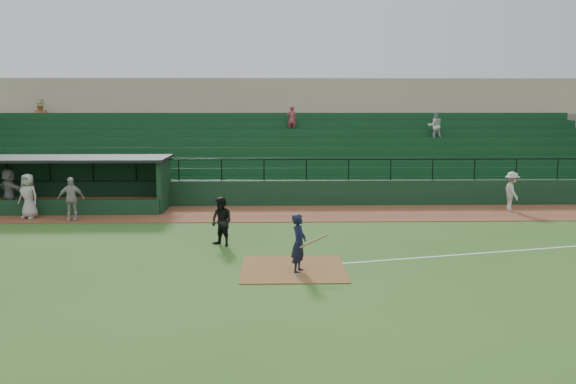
{
  "coord_description": "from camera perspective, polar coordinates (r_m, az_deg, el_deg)",
  "views": [
    {
      "loc": [
        -0.58,
        -17.92,
        4.71
      ],
      "look_at": [
        0.0,
        5.0,
        1.4
      ],
      "focal_mm": 37.46,
      "sensor_mm": 36.0,
      "label": 1
    }
  ],
  "objects": [
    {
      "name": "warning_track",
      "position": [
        26.35,
        -0.17,
        -2.05
      ],
      "size": [
        40.0,
        4.0,
        0.03
      ],
      "primitive_type": "cube",
      "color": "brown",
      "rests_on": "ground"
    },
    {
      "name": "home_plate_dirt",
      "position": [
        17.57,
        0.5,
        -7.29
      ],
      "size": [
        3.0,
        3.0,
        0.03
      ],
      "primitive_type": "cube",
      "color": "brown",
      "rests_on": "ground"
    },
    {
      "name": "foul_line",
      "position": [
        21.48,
        22.23,
        -5.06
      ],
      "size": [
        17.49,
        4.44,
        0.01
      ],
      "primitive_type": "cube",
      "rotation": [
        0.0,
        0.0,
        0.24
      ],
      "color": "white",
      "rests_on": "ground"
    },
    {
      "name": "dugout",
      "position": [
        29.16,
        -19.77,
        1.08
      ],
      "size": [
        8.9,
        3.2,
        2.42
      ],
      "color": "black",
      "rests_on": "ground"
    },
    {
      "name": "batter_at_plate",
      "position": [
        17.04,
        1.05,
        -4.9
      ],
      "size": [
        1.09,
        0.72,
        1.69
      ],
      "color": "black",
      "rests_on": "ground"
    },
    {
      "name": "dugout_player_c",
      "position": [
        29.24,
        -24.93,
        0.18
      ],
      "size": [
        1.8,
        1.54,
        1.96
      ],
      "primitive_type": "imported",
      "rotation": [
        0.0,
        0.0,
        2.5
      ],
      "color": "#9A9690",
      "rests_on": "warning_track"
    },
    {
      "name": "runner",
      "position": [
        28.54,
        20.47,
        0.05
      ],
      "size": [
        0.68,
        1.16,
        1.76
      ],
      "primitive_type": "imported",
      "rotation": [
        0.0,
        0.0,
        1.55
      ],
      "color": "#ADA7A1",
      "rests_on": "warning_track"
    },
    {
      "name": "dugout_player_a",
      "position": [
        26.11,
        -19.91,
        -0.61
      ],
      "size": [
        1.12,
        0.64,
        1.79
      ],
      "primitive_type": "imported",
      "rotation": [
        0.0,
        0.0,
        0.2
      ],
      "color": "#ABA6A0",
      "rests_on": "warning_track"
    },
    {
      "name": "umpire",
      "position": [
        20.35,
        -6.31,
        -2.82
      ],
      "size": [
        1.03,
        1.0,
        1.67
      ],
      "primitive_type": "imported",
      "rotation": [
        0.0,
        0.0,
        -0.68
      ],
      "color": "black",
      "rests_on": "ground"
    },
    {
      "name": "ground",
      "position": [
        18.54,
        0.4,
        -6.51
      ],
      "size": [
        90.0,
        90.0,
        0.0
      ],
      "primitive_type": "plane",
      "color": "#2C551B",
      "rests_on": "ground"
    },
    {
      "name": "stadium_structure",
      "position": [
        34.46,
        -0.48,
        4.21
      ],
      "size": [
        38.0,
        13.08,
        6.4
      ],
      "color": "black",
      "rests_on": "ground"
    },
    {
      "name": "dugout_player_b",
      "position": [
        27.29,
        -23.43,
        -0.35
      ],
      "size": [
        1.06,
        0.86,
        1.87
      ],
      "primitive_type": "imported",
      "rotation": [
        0.0,
        0.0,
        -0.34
      ],
      "color": "#A8A29D",
      "rests_on": "warning_track"
    }
  ]
}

